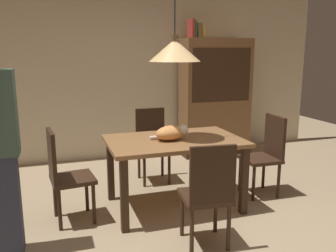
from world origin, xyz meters
TOP-DOWN VIEW (x-y plane):
  - ground at (0.00, 0.00)m, footprint 10.00×10.00m
  - back_wall at (0.00, 2.65)m, footprint 6.40×0.10m
  - dining_table at (0.01, 0.57)m, footprint 1.40×0.90m
  - chair_left_side at (-1.12, 0.57)m, footprint 0.44×0.44m
  - chair_right_side at (1.14, 0.57)m, footprint 0.41×0.41m
  - chair_near_front at (-0.00, -0.30)m, footprint 0.44×0.44m
  - chair_far_back at (0.01, 1.45)m, footprint 0.41×0.41m
  - cat_sleeping at (-0.03, 0.55)m, footprint 0.40×0.30m
  - pendant_lamp at (0.01, 0.57)m, footprint 0.52×0.52m
  - hutch_bookcase at (1.31, 2.32)m, footprint 1.12×0.45m
  - book_red_tall at (0.88, 2.32)m, footprint 0.04×0.22m
  - book_green_slim at (0.93, 2.32)m, footprint 0.03×0.20m
  - book_brown_thick at (0.99, 2.32)m, footprint 0.06×0.24m
  - book_yellow_short at (1.06, 2.32)m, footprint 0.04×0.20m

SIDE VIEW (x-z plane):
  - ground at x=0.00m, z-range 0.00..0.00m
  - chair_left_side at x=-1.12m, z-range 0.05..0.98m
  - chair_right_side at x=1.14m, z-range 0.05..0.98m
  - chair_near_front at x=0.00m, z-range 0.05..0.98m
  - chair_far_back at x=0.01m, z-range 0.05..0.98m
  - dining_table at x=0.01m, z-range 0.27..1.02m
  - cat_sleeping at x=-0.03m, z-range 0.75..0.90m
  - hutch_bookcase at x=1.31m, z-range -0.04..1.81m
  - back_wall at x=0.00m, z-range 0.00..2.90m
  - pendant_lamp at x=0.01m, z-range 1.01..2.31m
  - book_yellow_short at x=1.06m, z-range 1.85..2.03m
  - book_brown_thick at x=0.99m, z-range 1.85..2.07m
  - book_green_slim at x=0.93m, z-range 1.85..2.11m
  - book_red_tall at x=0.88m, z-range 1.85..2.13m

